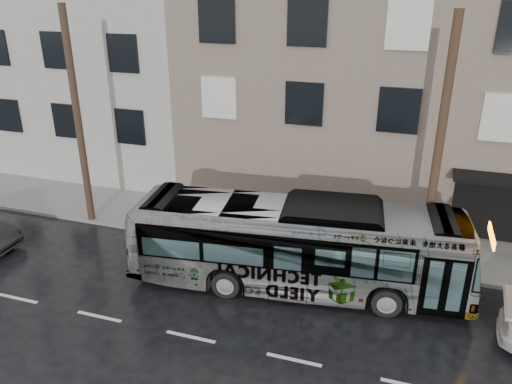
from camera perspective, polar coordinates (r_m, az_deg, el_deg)
ground at (r=17.59m, az=-3.97°, el=-11.30°), size 120.00×120.00×0.00m
sidewalk at (r=21.53m, az=0.85°, el=-4.17°), size 90.00×3.60×0.15m
building_taupe at (r=26.50m, az=16.82°, el=12.47°), size 20.00×12.00×11.00m
building_grey at (r=36.39m, az=-23.74°, el=18.16°), size 26.00×15.00×16.00m
utility_pole_front at (r=17.54m, az=20.08°, el=4.17°), size 0.30×0.30×9.00m
utility_pole_rear at (r=21.89m, az=-19.69°, el=7.77°), size 0.30×0.30×9.00m
sign_post at (r=18.88m, az=22.06°, el=-5.76°), size 0.06×0.06×2.40m
bus at (r=17.13m, az=4.71°, el=-6.05°), size 11.72×4.00×3.20m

